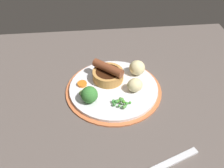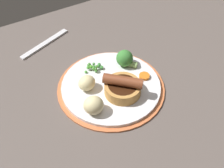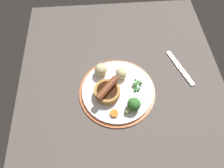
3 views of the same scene
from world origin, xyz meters
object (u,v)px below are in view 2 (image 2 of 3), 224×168
at_px(sausage_pudding, 123,87).
at_px(potato_chunk_1, 86,82).
at_px(dinner_plate, 111,87).
at_px(broccoli_floret_near, 125,59).
at_px(potato_chunk_2, 93,105).
at_px(fork, 45,44).
at_px(pea_pile, 94,67).
at_px(carrot_slice_0, 144,76).

xyz_separation_m(sausage_pudding, potato_chunk_1, (0.07, -0.06, -0.00)).
xyz_separation_m(dinner_plate, broccoli_floret_near, (-0.07, -0.05, 0.03)).
relative_size(sausage_pudding, potato_chunk_1, 2.03).
distance_m(broccoli_floret_near, potato_chunk_2, 0.19).
bearing_deg(potato_chunk_1, broccoli_floret_near, -168.41).
bearing_deg(potato_chunk_2, fork, -88.65).
bearing_deg(sausage_pudding, potato_chunk_2, -126.77).
relative_size(dinner_plate, pea_pile, 5.26).
relative_size(pea_pile, fork, 0.30).
xyz_separation_m(potato_chunk_2, fork, (0.01, -0.32, -0.03)).
bearing_deg(broccoli_floret_near, carrot_slice_0, 156.14).
distance_m(dinner_plate, potato_chunk_2, 0.10).
bearing_deg(pea_pile, dinner_plate, 98.20).
bearing_deg(sausage_pudding, dinner_plate, 151.29).
bearing_deg(potato_chunk_2, broccoli_floret_near, -145.16).
bearing_deg(broccoli_floret_near, pea_pile, 33.00).
distance_m(potato_chunk_1, fork, 0.24).
height_order(pea_pile, fork, pea_pile).
relative_size(broccoli_floret_near, carrot_slice_0, 2.00).
bearing_deg(dinner_plate, potato_chunk_1, -21.18).
distance_m(broccoli_floret_near, fork, 0.27).
bearing_deg(fork, broccoli_floret_near, 106.77).
xyz_separation_m(sausage_pudding, potato_chunk_2, (0.09, 0.02, 0.00)).
bearing_deg(carrot_slice_0, fork, -57.34).
height_order(potato_chunk_2, carrot_slice_0, potato_chunk_2).
distance_m(sausage_pudding, pea_pile, 0.12).
xyz_separation_m(sausage_pudding, pea_pile, (0.02, -0.11, -0.01)).
height_order(broccoli_floret_near, fork, broccoli_floret_near).
xyz_separation_m(pea_pile, fork, (0.08, -0.19, -0.02)).
height_order(broccoli_floret_near, carrot_slice_0, broccoli_floret_near).
relative_size(dinner_plate, potato_chunk_1, 6.18).
height_order(pea_pile, potato_chunk_2, potato_chunk_2).
relative_size(dinner_plate, sausage_pudding, 3.04).
relative_size(pea_pile, potato_chunk_1, 1.18).
distance_m(sausage_pudding, fork, 0.32).
bearing_deg(pea_pile, sausage_pudding, 101.95).
relative_size(dinner_plate, broccoli_floret_near, 5.01).
bearing_deg(dinner_plate, carrot_slice_0, 168.73).
height_order(dinner_plate, fork, dinner_plate).
bearing_deg(sausage_pudding, fork, 150.55).
height_order(dinner_plate, broccoli_floret_near, broccoli_floret_near).
distance_m(pea_pile, carrot_slice_0, 0.14).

